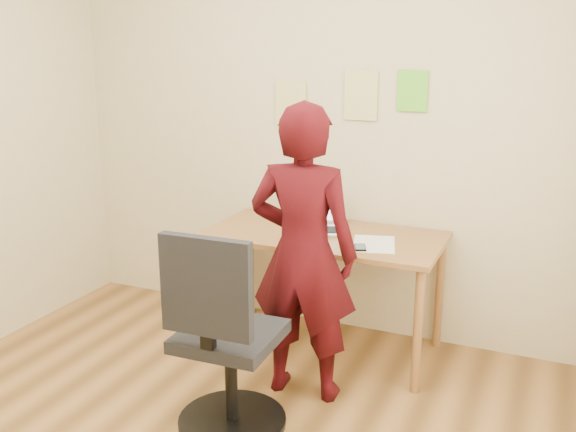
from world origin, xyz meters
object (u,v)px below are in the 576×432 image
at_px(person, 303,254).
at_px(office_chair, 224,348).
at_px(phone, 360,247).
at_px(desk, 324,247).
at_px(laptop, 315,221).

bearing_deg(person, office_chair, 63.78).
relative_size(phone, person, 0.09).
bearing_deg(person, desk, -85.87).
bearing_deg(laptop, person, -97.22).
distance_m(desk, phone, 0.35).
xyz_separation_m(desk, laptop, (-0.08, 0.06, 0.14)).
relative_size(phone, office_chair, 0.13).
bearing_deg(office_chair, desk, 81.77).
height_order(desk, phone, phone).
bearing_deg(office_chair, phone, 62.88).
distance_m(laptop, office_chair, 1.14).
relative_size(office_chair, person, 0.66).
relative_size(desk, person, 0.89).
bearing_deg(phone, desk, 124.76).
xyz_separation_m(laptop, phone, (0.37, -0.24, -0.05)).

